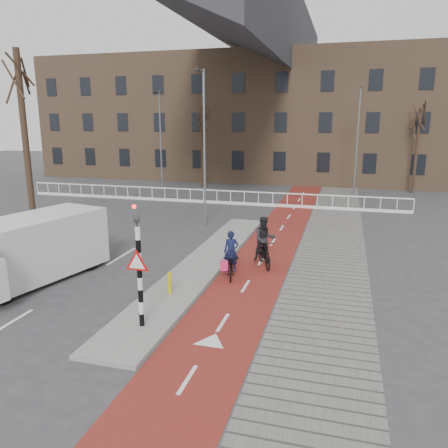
# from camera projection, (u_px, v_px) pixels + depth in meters

# --- Properties ---
(ground) EXTENTS (120.00, 120.00, 0.00)m
(ground) POSITION_uv_depth(u_px,v_px,m) (187.00, 304.00, 14.11)
(ground) COLOR #38383A
(ground) RESTS_ON ground
(bike_lane) EXTENTS (2.50, 60.00, 0.01)m
(bike_lane) POSITION_uv_depth(u_px,v_px,m) (279.00, 232.00, 23.09)
(bike_lane) COLOR maroon
(bike_lane) RESTS_ON ground
(sidewalk) EXTENTS (3.00, 60.00, 0.01)m
(sidewalk) POSITION_uv_depth(u_px,v_px,m) (333.00, 236.00, 22.36)
(sidewalk) COLOR slate
(sidewalk) RESTS_ON ground
(curb_island) EXTENTS (1.80, 16.00, 0.12)m
(curb_island) POSITION_uv_depth(u_px,v_px,m) (204.00, 262.00, 18.03)
(curb_island) COLOR gray
(curb_island) RESTS_ON ground
(traffic_signal) EXTENTS (0.80, 0.80, 3.68)m
(traffic_signal) POSITION_uv_depth(u_px,v_px,m) (139.00, 263.00, 11.92)
(traffic_signal) COLOR black
(traffic_signal) RESTS_ON curb_island
(bollard) EXTENTS (0.12, 0.12, 0.76)m
(bollard) POSITION_uv_depth(u_px,v_px,m) (170.00, 283.00, 14.53)
(bollard) COLOR #D2C70B
(bollard) RESTS_ON curb_island
(cyclist_near) EXTENTS (0.97, 1.78, 1.78)m
(cyclist_near) POSITION_uv_depth(u_px,v_px,m) (231.00, 262.00, 16.36)
(cyclist_near) COLOR black
(cyclist_near) RESTS_ON bike_lane
(cyclist_far) EXTENTS (1.27, 1.97, 2.05)m
(cyclist_far) POSITION_uv_depth(u_px,v_px,m) (264.00, 246.00, 17.52)
(cyclist_far) COLOR black
(cyclist_far) RESTS_ON bike_lane
(van) EXTENTS (3.42, 5.89, 2.38)m
(van) POSITION_uv_depth(u_px,v_px,m) (32.00, 248.00, 15.89)
(van) COLOR silver
(van) RESTS_ON ground
(railing) EXTENTS (28.00, 0.10, 0.99)m
(railing) POSITION_uv_depth(u_px,v_px,m) (204.00, 199.00, 31.28)
(railing) COLOR silver
(railing) RESTS_ON ground
(townhouse_row) EXTENTS (46.00, 10.00, 15.90)m
(townhouse_row) POSITION_uv_depth(u_px,v_px,m) (269.00, 99.00, 43.08)
(townhouse_row) COLOR #7F6047
(townhouse_row) RESTS_ON ground
(tree_left) EXTENTS (0.32, 0.32, 9.17)m
(tree_left) POSITION_uv_depth(u_px,v_px,m) (26.00, 145.00, 21.84)
(tree_left) COLOR black
(tree_left) RESTS_ON ground
(tree_mid) EXTENTS (0.24, 0.24, 6.97)m
(tree_mid) POSITION_uv_depth(u_px,v_px,m) (202.00, 147.00, 38.22)
(tree_mid) COLOR black
(tree_mid) RESTS_ON ground
(tree_right) EXTENTS (0.23, 0.23, 6.75)m
(tree_right) POSITION_uv_depth(u_px,v_px,m) (416.00, 151.00, 34.83)
(tree_right) COLOR black
(tree_right) RESTS_ON ground
(streetlight_near) EXTENTS (0.12, 0.12, 8.37)m
(streetlight_near) POSITION_uv_depth(u_px,v_px,m) (204.00, 151.00, 23.59)
(streetlight_near) COLOR slate
(streetlight_near) RESTS_ON ground
(streetlight_left) EXTENTS (0.12, 0.12, 8.01)m
(streetlight_left) POSITION_uv_depth(u_px,v_px,m) (161.00, 143.00, 35.07)
(streetlight_left) COLOR slate
(streetlight_left) RESTS_ON ground
(streetlight_right) EXTENTS (0.12, 0.12, 8.28)m
(streetlight_right) POSITION_uv_depth(u_px,v_px,m) (357.00, 142.00, 33.58)
(streetlight_right) COLOR slate
(streetlight_right) RESTS_ON ground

